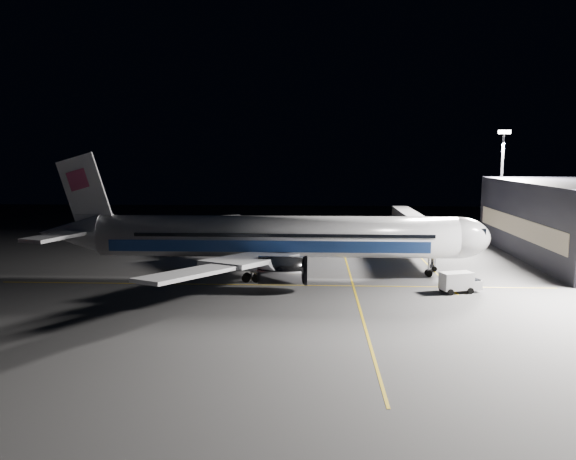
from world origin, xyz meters
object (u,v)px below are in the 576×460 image
(jet_bridge, at_px, (417,225))
(service_truck, at_px, (460,282))
(airliner, at_px, (269,237))
(floodlight_mast_north, at_px, (502,175))
(safety_cone_c, at_px, (244,260))
(safety_cone_a, at_px, (264,260))
(safety_cone_b, at_px, (268,261))
(baggage_tug, at_px, (264,246))

(jet_bridge, xyz_separation_m, service_truck, (0.44, -26.76, -3.25))
(airliner, xyz_separation_m, service_truck, (23.51, -8.70, -3.83))
(floodlight_mast_north, distance_m, safety_cone_c, 52.53)
(safety_cone_a, height_order, safety_cone_c, safety_cone_c)
(safety_cone_a, bearing_deg, airliner, -80.26)
(airliner, bearing_deg, jet_bridge, 38.04)
(safety_cone_b, relative_size, safety_cone_c, 0.81)
(airliner, height_order, safety_cone_a, airliner)
(airliner, height_order, safety_cone_b, airliner)
(airliner, xyz_separation_m, floodlight_mast_north, (41.08, 31.99, 7.21))
(airliner, xyz_separation_m, safety_cone_c, (-4.47, 8.75, -4.82))
(jet_bridge, relative_size, service_truck, 6.61)
(airliner, relative_size, baggage_tug, 27.83)
(floodlight_mast_north, height_order, service_truck, floodlight_mast_north)
(safety_cone_b, bearing_deg, safety_cone_c, 170.14)
(service_truck, relative_size, safety_cone_b, 9.33)
(floodlight_mast_north, bearing_deg, airliner, -142.09)
(jet_bridge, bearing_deg, safety_cone_b, -157.47)
(baggage_tug, xyz_separation_m, safety_cone_c, (-2.03, -10.72, -0.38))
(airliner, distance_m, floodlight_mast_north, 52.56)
(floodlight_mast_north, height_order, baggage_tug, floodlight_mast_north)
(safety_cone_b, xyz_separation_m, safety_cone_c, (-3.60, 0.62, 0.06))
(safety_cone_b, height_order, safety_cone_c, safety_cone_c)
(airliner, relative_size, safety_cone_c, 89.55)
(jet_bridge, bearing_deg, service_truck, -89.07)
(service_truck, bearing_deg, baggage_tug, 114.83)
(jet_bridge, bearing_deg, airliner, -141.96)
(jet_bridge, height_order, safety_cone_b, jet_bridge)
(safety_cone_b, bearing_deg, floodlight_mast_north, 29.63)
(service_truck, height_order, safety_cone_a, service_truck)
(safety_cone_a, bearing_deg, safety_cone_b, -48.68)
(service_truck, bearing_deg, safety_cone_a, 127.12)
(safety_cone_c, bearing_deg, safety_cone_b, -9.86)
(airliner, bearing_deg, safety_cone_b, 96.13)
(jet_bridge, distance_m, service_truck, 26.96)
(baggage_tug, distance_m, safety_cone_b, 11.46)
(baggage_tug, relative_size, safety_cone_a, 4.04)
(airliner, bearing_deg, service_truck, -20.32)
(airliner, distance_m, safety_cone_c, 10.94)
(service_truck, bearing_deg, jet_bridge, 73.10)
(safety_cone_a, xyz_separation_m, safety_cone_c, (-2.95, -0.11, 0.07))
(floodlight_mast_north, bearing_deg, safety_cone_c, -152.97)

